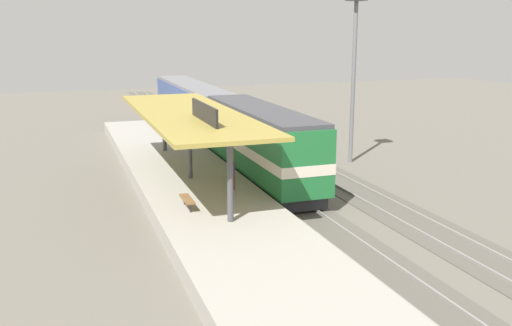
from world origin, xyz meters
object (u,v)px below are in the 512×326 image
Objects in this scene: locomotive at (260,143)px; person_walking at (232,172)px; light_mast at (355,41)px; person_waiting at (231,163)px; passenger_carriage_single at (193,107)px; platform_bench at (187,199)px.

locomotive is 8.44× the size of person_walking.
light_mast is 14.54m from person_walking.
locomotive is 8.44× the size of person_waiting.
locomotive is 1.23× the size of light_mast.
person_walking is (-0.58, -1.95, 0.00)m from person_waiting.
passenger_carriage_single is 11.70× the size of person_waiting.
passenger_carriage_single is (6.00, 24.57, 0.97)m from platform_bench.
locomotive is at bearing -159.67° from light_mast.
light_mast reaches higher than passenger_carriage_single.
passenger_carriage_single is 18.06m from light_mast.
passenger_carriage_single is 22.40m from person_walking.
light_mast reaches higher than platform_bench.
locomotive is 18.00m from passenger_carriage_single.
person_walking is at bearing -97.91° from passenger_carriage_single.
person_walking is (-3.08, -22.18, -0.46)m from passenger_carriage_single.
passenger_carriage_single is at bearing 82.95° from person_waiting.
light_mast is (7.80, -15.11, 6.08)m from passenger_carriage_single.
light_mast is at bearing 33.03° from person_walking.
passenger_carriage_single is at bearing 82.09° from person_walking.
person_walking is at bearing -146.97° from light_mast.
platform_bench is 0.15× the size of light_mast.
platform_bench is at bearing -128.86° from person_waiting.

